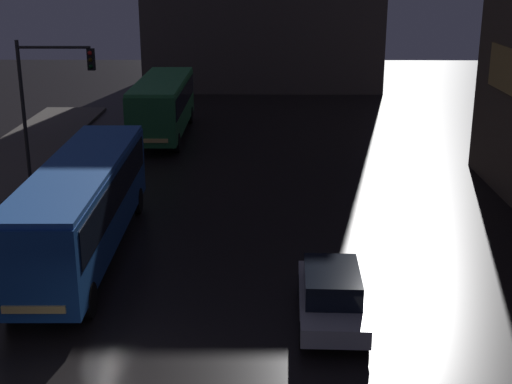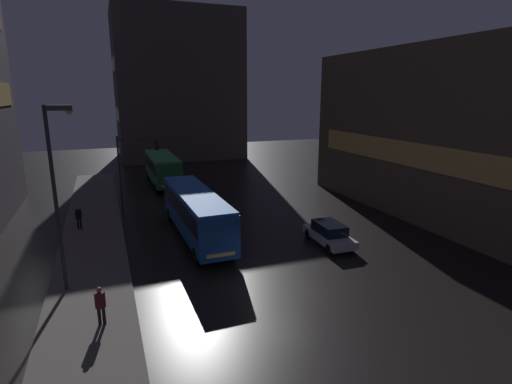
{
  "view_description": "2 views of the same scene",
  "coord_description": "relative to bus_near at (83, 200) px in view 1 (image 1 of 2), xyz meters",
  "views": [
    {
      "loc": [
        3.59,
        -13.11,
        9.31
      ],
      "look_at": [
        3.33,
        9.68,
        2.01
      ],
      "focal_mm": 50.0,
      "sensor_mm": 36.0,
      "label": 1
    },
    {
      "loc": [
        -7.75,
        -16.68,
        9.58
      ],
      "look_at": [
        2.28,
        9.56,
        2.64
      ],
      "focal_mm": 28.0,
      "sensor_mm": 36.0,
      "label": 2
    }
  ],
  "objects": [
    {
      "name": "car_taxi",
      "position": [
        7.77,
        -4.37,
        -1.24
      ],
      "size": [
        1.9,
        4.36,
        1.46
      ],
      "rotation": [
        0.0,
        0.0,
        3.11
      ],
      "color": "#B7B7BC",
      "rests_on": "ground"
    },
    {
      "name": "bus_far",
      "position": [
        0.25,
        17.41,
        0.01
      ],
      "size": [
        2.63,
        10.06,
        3.23
      ],
      "rotation": [
        0.0,
        0.0,
        3.15
      ],
      "color": "#236B38",
      "rests_on": "ground"
    },
    {
      "name": "traffic_light_main",
      "position": [
        -3.31,
        8.06,
        2.27
      ],
      "size": [
        3.3,
        0.35,
        6.3
      ],
      "color": "#2D2D2D",
      "rests_on": "ground"
    },
    {
      "name": "bus_near",
      "position": [
        0.0,
        0.0,
        0.0
      ],
      "size": [
        2.54,
        11.55,
        3.22
      ],
      "rotation": [
        0.0,
        0.0,
        3.16
      ],
      "color": "#194793",
      "rests_on": "ground"
    }
  ]
}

